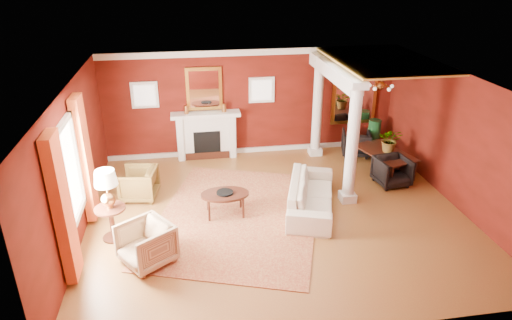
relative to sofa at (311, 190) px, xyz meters
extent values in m
plane|color=brown|center=(-0.78, -0.10, -0.46)|extent=(8.00, 8.00, 0.00)
cube|color=#64150D|center=(-0.78, 3.40, 0.99)|extent=(8.00, 0.04, 2.90)
cube|color=#64150D|center=(-0.78, -3.60, 0.99)|extent=(8.00, 0.04, 2.90)
cube|color=#64150D|center=(-4.78, -0.10, 0.99)|extent=(0.04, 7.00, 2.90)
cube|color=#64150D|center=(3.22, -0.10, 0.99)|extent=(0.04, 7.00, 2.90)
cube|color=white|center=(-0.78, -0.10, 2.44)|extent=(8.00, 7.00, 0.04)
cube|color=silver|center=(-2.08, 3.23, 0.14)|extent=(1.60, 0.34, 1.20)
cube|color=black|center=(-2.08, 3.06, -0.01)|extent=(0.72, 0.03, 0.70)
cube|color=black|center=(-2.08, 3.06, -0.36)|extent=(1.20, 0.05, 0.20)
cube|color=silver|center=(-2.08, 3.19, 0.78)|extent=(1.85, 0.42, 0.10)
cube|color=silver|center=(-2.78, 3.20, 0.14)|extent=(0.16, 0.40, 1.20)
cube|color=silver|center=(-1.38, 3.20, 0.14)|extent=(0.16, 0.40, 1.20)
cube|color=gold|center=(-2.08, 3.36, 1.44)|extent=(0.95, 0.06, 1.15)
cube|color=white|center=(-2.08, 3.33, 1.44)|extent=(0.78, 0.02, 0.98)
cube|color=silver|center=(-3.63, 3.37, 1.34)|extent=(0.70, 0.06, 0.70)
cube|color=white|center=(-3.63, 3.34, 1.34)|extent=(0.54, 0.02, 0.54)
cube|color=silver|center=(-0.53, 3.37, 1.34)|extent=(0.70, 0.06, 0.70)
cube|color=white|center=(-0.53, 3.34, 1.34)|extent=(0.54, 0.02, 0.54)
cube|color=white|center=(-4.76, -0.70, 1.09)|extent=(0.03, 1.30, 1.70)
cube|color=silver|center=(-4.73, -1.40, 1.09)|extent=(0.08, 0.10, 1.90)
cube|color=silver|center=(-4.73, 0.00, 1.09)|extent=(0.08, 0.10, 1.90)
cube|color=#C14121|center=(-4.66, -1.70, 0.94)|extent=(0.18, 0.55, 2.60)
cube|color=#C14121|center=(-4.66, 0.30, 0.94)|extent=(0.18, 0.55, 2.60)
cube|color=silver|center=(0.92, 0.20, -0.36)|extent=(0.34, 0.34, 0.20)
cylinder|color=silver|center=(0.92, 0.20, 0.99)|extent=(0.26, 0.26, 2.50)
cube|color=silver|center=(0.92, 0.20, 2.26)|extent=(0.36, 0.36, 0.16)
cube|color=silver|center=(0.92, 2.90, -0.36)|extent=(0.34, 0.34, 0.20)
cylinder|color=silver|center=(0.92, 2.90, 0.99)|extent=(0.26, 0.26, 2.50)
cube|color=silver|center=(0.92, 2.90, 2.26)|extent=(0.36, 0.36, 0.16)
cube|color=silver|center=(0.92, 1.80, 2.16)|extent=(0.30, 3.20, 0.32)
cube|color=#ECB045|center=(2.07, 1.65, 2.41)|extent=(2.30, 3.40, 0.04)
cube|color=gold|center=(2.12, 3.36, 1.09)|extent=(1.30, 0.06, 1.70)
cube|color=white|center=(2.12, 3.33, 1.09)|extent=(1.10, 0.02, 1.50)
cylinder|color=#AB6D35|center=(2.12, 1.70, 2.12)|extent=(0.02, 0.02, 0.65)
sphere|color=#AB6D35|center=(2.12, 1.70, 1.79)|extent=(0.20, 0.20, 0.20)
sphere|color=white|center=(2.40, 1.70, 1.76)|extent=(0.09, 0.09, 0.09)
sphere|color=white|center=(2.21, 1.97, 1.76)|extent=(0.09, 0.09, 0.09)
sphere|color=white|center=(1.89, 1.87, 1.76)|extent=(0.09, 0.09, 0.09)
sphere|color=white|center=(1.89, 1.54, 1.76)|extent=(0.09, 0.09, 0.09)
sphere|color=white|center=(2.21, 1.44, 1.76)|extent=(0.09, 0.09, 0.09)
cube|color=silver|center=(-0.78, 3.36, 2.36)|extent=(8.00, 0.08, 0.16)
cube|color=silver|center=(-0.78, 3.36, -0.40)|extent=(8.00, 0.08, 0.12)
cube|color=maroon|center=(-1.63, -0.08, -0.45)|extent=(4.54, 5.24, 0.02)
imported|color=beige|center=(0.00, 0.00, 0.00)|extent=(1.37, 2.44, 0.92)
imported|color=black|center=(-3.77, 1.10, -0.05)|extent=(0.86, 0.90, 0.81)
imported|color=#C8B185|center=(-3.45, -1.40, -0.03)|extent=(1.12, 1.14, 0.86)
cylinder|color=black|center=(-1.89, 0.04, 0.04)|extent=(1.03, 1.03, 0.05)
cylinder|color=black|center=(-2.25, -0.18, -0.23)|extent=(0.05, 0.05, 0.47)
cylinder|color=black|center=(-1.53, -0.18, -0.23)|extent=(0.05, 0.05, 0.47)
cylinder|color=black|center=(-2.25, 0.27, -0.23)|extent=(0.05, 0.05, 0.47)
cylinder|color=black|center=(-1.53, 0.27, -0.23)|extent=(0.05, 0.05, 0.47)
imported|color=black|center=(-1.94, 0.09, 0.18)|extent=(0.17, 0.05, 0.23)
cylinder|color=black|center=(-4.16, -0.50, -0.44)|extent=(0.44, 0.44, 0.04)
cylinder|color=black|center=(-4.16, -0.50, -0.12)|extent=(0.10, 0.10, 0.67)
cylinder|color=black|center=(-4.16, -0.50, 0.22)|extent=(0.59, 0.59, 0.04)
sphere|color=#AB6D35|center=(-4.16, -0.50, 0.41)|extent=(0.28, 0.28, 0.28)
cylinder|color=#AB6D35|center=(-4.16, -0.50, 0.61)|extent=(0.03, 0.03, 0.30)
cone|color=white|center=(-4.16, -0.50, 0.88)|extent=(0.44, 0.44, 0.30)
imported|color=black|center=(2.38, 1.52, -0.01)|extent=(0.98, 1.70, 0.90)
imported|color=black|center=(2.25, 0.82, -0.07)|extent=(0.83, 0.79, 0.77)
imported|color=black|center=(2.03, 2.71, -0.08)|extent=(0.90, 0.86, 0.76)
sphere|color=#15441E|center=(2.62, 2.90, -0.27)|extent=(0.39, 0.39, 0.39)
cylinder|color=#15441E|center=(2.62, 2.90, 0.00)|extent=(0.35, 0.35, 0.93)
imported|color=#26591E|center=(2.45, 1.51, 0.69)|extent=(0.78, 0.81, 0.50)
camera|label=1|loc=(-2.59, -8.47, 4.68)|focal=32.00mm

